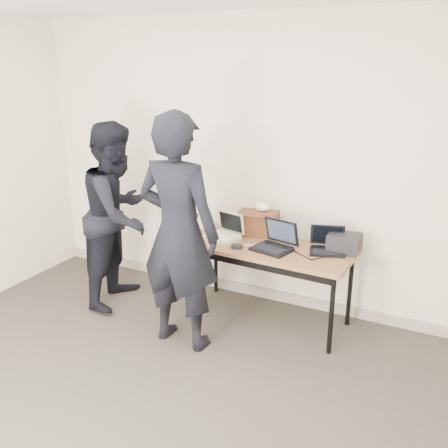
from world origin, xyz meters
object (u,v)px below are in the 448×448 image
Objects in this scene: desk at (267,253)px; person_observer at (118,215)px; equipment_box at (344,243)px; person_typist at (178,233)px; leather_satchel at (259,223)px; laptop_beige at (224,234)px; laptop_center at (275,243)px; laptop_right at (327,246)px.

person_observer is at bearing -167.77° from desk.
equipment_box is 1.43m from person_typist.
leather_satchel reaches higher than equipment_box.
desk is at bearing -163.07° from equipment_box.
person_typist is (-0.33, -0.89, 0.13)m from leather_satchel.
person_typist is at bearing -123.31° from person_observer.
person_typist reaches higher than laptop_beige.
laptop_center is 1.06× the size of laptop_right.
laptop_beige is at bearing 170.63° from laptop_right.
laptop_center reaches higher than desk.
laptop_beige is 1.32× the size of equipment_box.
equipment_box is 0.15× the size of person_observer.
laptop_right is 1.98m from person_observer.
laptop_beige reaches higher than desk.
laptop_right is at bearing -155.47° from equipment_box.
laptop_beige reaches higher than equipment_box.
laptop_beige is 1.08m from equipment_box.
leather_satchel is at bearing -78.71° from person_observer.
person_typist is at bearing -119.12° from leather_satchel.
equipment_box is 2.11m from person_observer.
person_typist is at bearing -81.97° from laptop_beige.
person_typist reaches higher than person_observer.
equipment_box is at bearing -11.51° from leather_satchel.
person_observer is (-1.44, -0.24, 0.22)m from desk.
leather_satchel is at bearing 148.99° from laptop_center.
laptop_right is at bearing -17.03° from leather_satchel.
laptop_center is at bearing -177.08° from laptop_right.
laptop_beige is 1.04m from person_observer.
desk is 0.87× the size of person_observer.
equipment_box is at bearing 7.53° from laptop_right.
desk is 1.47m from person_observer.
laptop_beige is 0.20× the size of person_observer.
laptop_center is 0.89m from person_typist.
person_observer reaches higher than equipment_box.
leather_satchel is 0.81m from equipment_box.
laptop_beige is 0.92× the size of laptop_center.
laptop_right is at bearing 32.67° from laptop_center.
leather_satchel is at bearing 130.82° from desk.
laptop_right reaches higher than desk.
equipment_box is (0.81, -0.04, -0.05)m from leather_satchel.
person_observer is (-1.52, -0.22, 0.11)m from laptop_center.
leather_satchel is 0.95m from person_typist.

